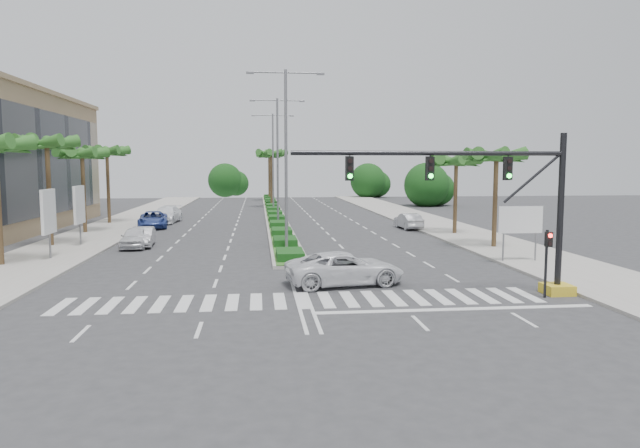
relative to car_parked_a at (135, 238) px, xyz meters
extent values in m
plane|color=#333335|center=(10.51, -17.04, -0.73)|extent=(160.00, 160.00, 0.00)
cube|color=gray|center=(25.71, 2.96, -0.65)|extent=(6.00, 120.00, 0.15)
cube|color=gray|center=(-4.69, 2.96, -0.65)|extent=(6.00, 120.00, 0.15)
cube|color=gray|center=(10.51, 27.96, -0.63)|extent=(2.20, 75.00, 0.20)
cube|color=#2E5C1F|center=(10.51, 27.96, -0.51)|extent=(1.80, 75.00, 0.04)
cube|color=gold|center=(22.01, -17.04, -0.50)|extent=(1.20, 1.20, 0.45)
cylinder|color=black|center=(22.01, -17.04, 2.97)|extent=(0.28, 0.28, 7.00)
cylinder|color=black|center=(16.01, -17.04, 5.57)|extent=(12.00, 0.20, 0.20)
cylinder|color=black|center=(20.61, -17.04, 4.47)|extent=(2.53, 0.12, 2.15)
cube|color=black|center=(19.51, -17.04, 4.92)|extent=(0.32, 0.24, 1.00)
cylinder|color=#19E533|center=(19.51, -17.18, 4.60)|extent=(0.20, 0.06, 0.20)
cube|color=black|center=(16.01, -17.04, 4.92)|extent=(0.32, 0.24, 1.00)
cylinder|color=#19E533|center=(16.01, -17.18, 4.60)|extent=(0.20, 0.06, 0.20)
cube|color=black|center=(12.51, -17.04, 4.92)|extent=(0.32, 0.24, 1.00)
cylinder|color=#19E533|center=(12.51, -17.18, 4.60)|extent=(0.20, 0.06, 0.20)
cylinder|color=black|center=(21.11, -17.64, 0.77)|extent=(0.12, 0.12, 3.00)
cube|color=black|center=(21.11, -17.79, 1.87)|extent=(0.28, 0.22, 0.65)
cylinder|color=red|center=(21.11, -17.92, 2.05)|extent=(0.18, 0.05, 0.18)
cylinder|color=slate|center=(23.01, -9.04, 0.67)|extent=(0.10, 0.10, 2.80)
cylinder|color=slate|center=(25.01, -9.04, 0.67)|extent=(0.10, 0.10, 2.80)
cube|color=#0C6638|center=(24.01, -9.04, 1.87)|extent=(2.60, 0.08, 1.50)
cube|color=white|center=(24.01, -9.09, 1.87)|extent=(2.70, 0.02, 1.60)
cylinder|color=slate|center=(-3.99, -5.04, 0.67)|extent=(0.12, 0.12, 2.80)
cube|color=white|center=(-3.99, -5.04, 2.27)|extent=(0.18, 2.10, 2.70)
cube|color=#D8594C|center=(-3.99, -5.04, 2.27)|extent=(0.12, 2.00, 2.60)
cylinder|color=slate|center=(-3.99, 0.96, 0.67)|extent=(0.12, 0.12, 2.80)
cube|color=white|center=(-3.99, 0.96, 2.27)|extent=(0.18, 2.10, 2.70)
cube|color=#D8594C|center=(-3.99, 0.96, 2.27)|extent=(0.12, 2.00, 2.60)
cone|color=#1C5A20|center=(-4.89, -7.04, 6.07)|extent=(0.90, 3.62, 1.50)
cone|color=#1C5A20|center=(-5.30, -6.18, 6.07)|extent=(3.39, 2.96, 1.50)
cone|color=#1C5A20|center=(-5.30, -7.90, 6.07)|extent=(3.39, 2.96, 1.50)
cylinder|color=brown|center=(-5.99, 0.96, 2.97)|extent=(0.32, 0.32, 7.40)
sphere|color=brown|center=(-5.99, 0.96, 6.57)|extent=(0.70, 0.70, 0.70)
cone|color=#1C5A20|center=(-4.89, 0.96, 6.47)|extent=(0.90, 3.62, 1.50)
cone|color=#1C5A20|center=(-5.30, 1.82, 6.47)|extent=(3.39, 2.96, 1.50)
cone|color=#1C5A20|center=(-6.23, 2.04, 6.47)|extent=(3.73, 1.68, 1.50)
cone|color=#1C5A20|center=(-6.98, 1.44, 6.47)|extent=(2.38, 3.65, 1.50)
cone|color=#1C5A20|center=(-6.98, 0.49, 6.47)|extent=(2.38, 3.65, 1.50)
cone|color=#1C5A20|center=(-6.23, -0.11, 6.47)|extent=(3.73, 1.68, 1.50)
cone|color=#1C5A20|center=(-5.30, 0.10, 6.47)|extent=(3.39, 2.96, 1.50)
cylinder|color=brown|center=(-5.99, 8.96, 2.67)|extent=(0.32, 0.32, 6.80)
sphere|color=brown|center=(-5.99, 8.96, 5.97)|extent=(0.70, 0.70, 0.70)
cone|color=#1C5A20|center=(-4.89, 8.96, 5.87)|extent=(0.90, 3.62, 1.50)
cone|color=#1C5A20|center=(-5.30, 9.82, 5.87)|extent=(3.39, 2.96, 1.50)
cone|color=#1C5A20|center=(-6.23, 10.04, 5.87)|extent=(3.73, 1.68, 1.50)
cone|color=#1C5A20|center=(-6.98, 9.44, 5.87)|extent=(2.38, 3.65, 1.50)
cone|color=#1C5A20|center=(-6.98, 8.49, 5.87)|extent=(2.38, 3.65, 1.50)
cone|color=#1C5A20|center=(-6.23, 7.89, 5.87)|extent=(3.73, 1.68, 1.50)
cone|color=#1C5A20|center=(-5.30, 8.10, 5.87)|extent=(3.39, 2.96, 1.50)
cylinder|color=brown|center=(-5.99, 16.96, 2.87)|extent=(0.32, 0.32, 7.20)
sphere|color=brown|center=(-5.99, 16.96, 6.37)|extent=(0.70, 0.70, 0.70)
cone|color=#1C5A20|center=(-4.89, 16.96, 6.27)|extent=(0.90, 3.62, 1.50)
cone|color=#1C5A20|center=(-5.30, 17.82, 6.27)|extent=(3.39, 2.96, 1.50)
cone|color=#1C5A20|center=(-6.23, 18.04, 6.27)|extent=(3.73, 1.68, 1.50)
cone|color=#1C5A20|center=(-6.98, 17.44, 6.27)|extent=(2.38, 3.65, 1.50)
cone|color=#1C5A20|center=(-6.98, 16.49, 6.27)|extent=(2.38, 3.65, 1.50)
cone|color=#1C5A20|center=(-6.23, 15.89, 6.27)|extent=(3.73, 1.68, 1.50)
cone|color=#1C5A20|center=(-5.30, 16.10, 6.27)|extent=(3.39, 2.96, 1.50)
cylinder|color=brown|center=(25.01, -3.04, 2.52)|extent=(0.32, 0.32, 6.50)
sphere|color=brown|center=(25.01, -3.04, 5.67)|extent=(0.70, 0.70, 0.70)
cone|color=#1C5A20|center=(26.11, -3.04, 5.57)|extent=(0.90, 3.62, 1.50)
cone|color=#1C5A20|center=(25.70, -2.18, 5.57)|extent=(3.39, 2.96, 1.50)
cone|color=#1C5A20|center=(24.77, -1.96, 5.57)|extent=(3.73, 1.68, 1.50)
cone|color=#1C5A20|center=(24.02, -2.56, 5.57)|extent=(2.38, 3.65, 1.50)
cone|color=#1C5A20|center=(24.02, -3.51, 5.57)|extent=(2.38, 3.65, 1.50)
cone|color=#1C5A20|center=(24.77, -4.11, 5.57)|extent=(3.73, 1.68, 1.50)
cone|color=#1C5A20|center=(25.70, -3.90, 5.57)|extent=(3.39, 2.96, 1.50)
cylinder|color=brown|center=(25.01, 4.96, 2.37)|extent=(0.32, 0.32, 6.20)
sphere|color=brown|center=(25.01, 4.96, 5.37)|extent=(0.70, 0.70, 0.70)
cone|color=#1C5A20|center=(26.11, 4.96, 5.27)|extent=(0.90, 3.62, 1.50)
cone|color=#1C5A20|center=(25.70, 5.82, 5.27)|extent=(3.39, 2.96, 1.50)
cone|color=#1C5A20|center=(24.77, 6.04, 5.27)|extent=(3.73, 1.68, 1.50)
cone|color=#1C5A20|center=(24.02, 5.44, 5.27)|extent=(2.38, 3.65, 1.50)
cone|color=#1C5A20|center=(24.02, 4.49, 5.27)|extent=(2.38, 3.65, 1.50)
cone|color=#1C5A20|center=(24.77, 3.89, 5.27)|extent=(3.73, 1.68, 1.50)
cone|color=#1C5A20|center=(25.70, 4.10, 5.27)|extent=(3.39, 2.96, 1.50)
cylinder|color=brown|center=(10.51, 37.96, 3.02)|extent=(0.32, 0.32, 7.50)
sphere|color=brown|center=(10.51, 37.96, 6.67)|extent=(0.70, 0.70, 0.70)
cone|color=#1C5A20|center=(11.61, 37.96, 6.57)|extent=(0.90, 3.62, 1.50)
cone|color=#1C5A20|center=(11.20, 38.82, 6.57)|extent=(3.39, 2.96, 1.50)
cone|color=#1C5A20|center=(10.27, 39.04, 6.57)|extent=(3.73, 1.68, 1.50)
cone|color=#1C5A20|center=(9.52, 38.44, 6.57)|extent=(2.38, 3.65, 1.50)
cone|color=#1C5A20|center=(9.52, 37.49, 6.57)|extent=(2.38, 3.65, 1.50)
cone|color=#1C5A20|center=(10.27, 36.89, 6.57)|extent=(3.73, 1.68, 1.50)
cone|color=#1C5A20|center=(11.20, 37.10, 6.57)|extent=(3.39, 2.96, 1.50)
cylinder|color=brown|center=(10.51, 52.96, 3.02)|extent=(0.32, 0.32, 7.50)
sphere|color=brown|center=(10.51, 52.96, 6.67)|extent=(0.70, 0.70, 0.70)
cone|color=#1C5A20|center=(11.61, 52.96, 6.57)|extent=(0.90, 3.62, 1.50)
cone|color=#1C5A20|center=(11.20, 53.82, 6.57)|extent=(3.39, 2.96, 1.50)
cone|color=#1C5A20|center=(10.27, 54.04, 6.57)|extent=(3.73, 1.68, 1.50)
cone|color=#1C5A20|center=(9.52, 53.44, 6.57)|extent=(2.38, 3.65, 1.50)
cone|color=#1C5A20|center=(9.52, 52.49, 6.57)|extent=(2.38, 3.65, 1.50)
cone|color=#1C5A20|center=(10.27, 51.89, 6.57)|extent=(3.73, 1.68, 1.50)
cone|color=#1C5A20|center=(11.20, 52.10, 6.57)|extent=(3.39, 2.96, 1.50)
cylinder|color=slate|center=(10.51, -3.04, 5.27)|extent=(0.20, 0.20, 12.00)
cylinder|color=slate|center=(9.31, -3.04, 11.07)|extent=(2.40, 0.10, 0.10)
cylinder|color=slate|center=(11.71, -3.04, 11.07)|extent=(2.40, 0.10, 0.10)
cube|color=slate|center=(8.21, -3.04, 11.02)|extent=(0.50, 0.25, 0.12)
cube|color=slate|center=(12.81, -3.04, 11.02)|extent=(0.50, 0.25, 0.12)
cylinder|color=slate|center=(10.51, 12.96, 5.27)|extent=(0.20, 0.20, 12.00)
cylinder|color=slate|center=(9.31, 12.96, 11.07)|extent=(2.40, 0.10, 0.10)
cylinder|color=slate|center=(11.71, 12.96, 11.07)|extent=(2.40, 0.10, 0.10)
cube|color=slate|center=(8.21, 12.96, 11.02)|extent=(0.50, 0.25, 0.12)
cube|color=slate|center=(12.81, 12.96, 11.02)|extent=(0.50, 0.25, 0.12)
cylinder|color=slate|center=(10.51, 28.96, 5.27)|extent=(0.20, 0.20, 12.00)
cylinder|color=slate|center=(9.31, 28.96, 11.07)|extent=(2.40, 0.10, 0.10)
cylinder|color=slate|center=(11.71, 28.96, 11.07)|extent=(2.40, 0.10, 0.10)
cube|color=slate|center=(8.21, 28.96, 11.02)|extent=(0.50, 0.25, 0.12)
cube|color=slate|center=(12.81, 28.96, 11.02)|extent=(0.50, 0.25, 0.12)
imported|color=silver|center=(0.00, 0.00, 0.00)|extent=(1.89, 4.33, 1.45)
imported|color=#AEADB2|center=(0.40, 0.67, -0.04)|extent=(1.81, 4.28, 1.38)
imported|color=#304693|center=(-1.09, 13.12, 0.04)|extent=(3.24, 5.80, 1.53)
imported|color=white|center=(-0.60, 17.79, 0.09)|extent=(2.90, 5.88, 1.64)
imported|color=white|center=(12.81, -13.96, 0.07)|extent=(6.09, 3.50, 1.60)
imported|color=#BABAC0|center=(22.31, 9.72, -0.01)|extent=(1.81, 4.44, 1.43)
camera|label=1|loc=(8.64, -40.97, 5.05)|focal=32.00mm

